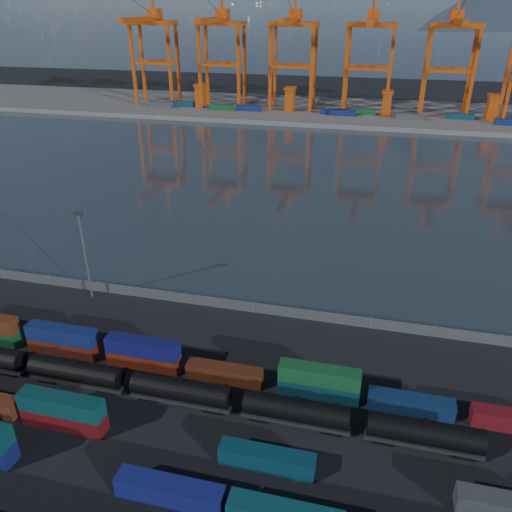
# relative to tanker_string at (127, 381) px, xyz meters

# --- Properties ---
(ground) EXTENTS (700.00, 700.00, 0.00)m
(ground) POSITION_rel_tanker_string_xyz_m (11.71, -4.19, -2.14)
(ground) COLOR black
(ground) RESTS_ON ground
(harbor_water) EXTENTS (700.00, 700.00, 0.00)m
(harbor_water) POSITION_rel_tanker_string_xyz_m (11.71, 100.81, -2.14)
(harbor_water) COLOR #273138
(harbor_water) RESTS_ON ground
(far_quay) EXTENTS (700.00, 70.00, 2.00)m
(far_quay) POSITION_rel_tanker_string_xyz_m (11.71, 205.81, -1.14)
(far_quay) COLOR #514F4C
(far_quay) RESTS_ON ground
(container_row_south) EXTENTS (140.74, 2.43, 5.19)m
(container_row_south) POSITION_rel_tanker_string_xyz_m (15.77, -13.99, -0.11)
(container_row_south) COLOR #3E4243
(container_row_south) RESTS_ON ground
(container_row_mid) EXTENTS (139.67, 2.26, 4.83)m
(container_row_mid) POSITION_rel_tanker_string_xyz_m (18.43, -7.31, -0.70)
(container_row_mid) COLOR #3E3F42
(container_row_mid) RESTS_ON ground
(container_row_north) EXTENTS (139.50, 2.24, 4.78)m
(container_row_north) POSITION_rel_tanker_string_xyz_m (-1.88, 5.83, -0.31)
(container_row_north) COLOR navy
(container_row_north) RESTS_ON ground
(tanker_string) EXTENTS (91.41, 2.99, 4.27)m
(tanker_string) POSITION_rel_tanker_string_xyz_m (0.00, 0.00, 0.00)
(tanker_string) COLOR black
(tanker_string) RESTS_ON ground
(waterfront_fence) EXTENTS (160.12, 0.12, 2.20)m
(waterfront_fence) POSITION_rel_tanker_string_xyz_m (11.71, 23.81, -1.14)
(waterfront_fence) COLOR #595B5E
(waterfront_fence) RESTS_ON ground
(yard_light_mast) EXTENTS (1.60, 0.40, 16.60)m
(yard_light_mast) POSITION_rel_tanker_string_xyz_m (-18.29, 21.81, 7.15)
(yard_light_mast) COLOR slate
(yard_light_mast) RESTS_ON ground
(gantry_cranes) EXTENTS (197.18, 42.59, 57.68)m
(gantry_cranes) POSITION_rel_tanker_string_xyz_m (4.21, 199.28, 33.21)
(gantry_cranes) COLOR #C4460D
(gantry_cranes) RESTS_ON ground
(quay_containers) EXTENTS (172.58, 10.99, 2.60)m
(quay_containers) POSITION_rel_tanker_string_xyz_m (0.71, 191.27, 1.16)
(quay_containers) COLOR navy
(quay_containers) RESTS_ON far_quay
(straddle_carriers) EXTENTS (140.00, 7.00, 11.10)m
(straddle_carriers) POSITION_rel_tanker_string_xyz_m (9.21, 195.81, 5.68)
(straddle_carriers) COLOR #C4460D
(straddle_carriers) RESTS_ON far_quay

